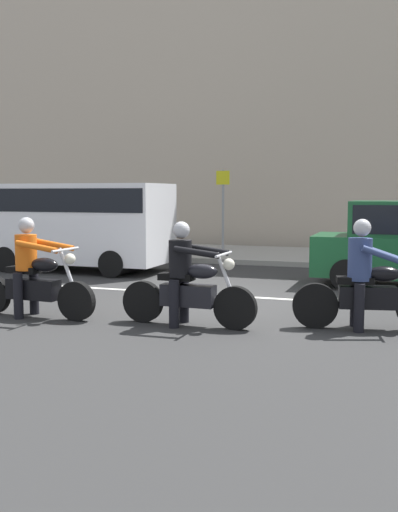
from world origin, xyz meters
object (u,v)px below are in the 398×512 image
object	(u,v)px
motorcycle_with_rider_black_leather	(187,283)
motorcycle_with_rider_orange_stripe	(33,276)
street_sign_post	(223,202)
parked_van_white	(76,220)
motorcycle_with_rider_denim_blue	(367,285)

from	to	relation	value
motorcycle_with_rider_black_leather	motorcycle_with_rider_orange_stripe	distance (m)	2.54
motorcycle_with_rider_black_leather	street_sign_post	world-z (taller)	street_sign_post
motorcycle_with_rider_black_leather	motorcycle_with_rider_orange_stripe	world-z (taller)	motorcycle_with_rider_orange_stripe
parked_van_white	motorcycle_with_rider_black_leather	bearing A→B (deg)	-46.08
motorcycle_with_rider_black_leather	street_sign_post	xyz separation A→B (m)	(-2.60, 10.34, 1.05)
motorcycle_with_rider_denim_blue	street_sign_post	bearing A→B (deg)	117.82
motorcycle_with_rider_orange_stripe	street_sign_post	bearing A→B (deg)	90.39
motorcycle_with_rider_denim_blue	parked_van_white	xyz separation A→B (m)	(-7.42, 4.46, 0.63)
street_sign_post	motorcycle_with_rider_denim_blue	bearing A→B (deg)	-62.18
motorcycle_with_rider_denim_blue	motorcycle_with_rider_black_leather	bearing A→B (deg)	-166.15
motorcycle_with_rider_denim_blue	parked_van_white	bearing A→B (deg)	149.00
parked_van_white	motorcycle_with_rider_denim_blue	bearing A→B (deg)	-31.00
parked_van_white	street_sign_post	distance (m)	5.75
motorcycle_with_rider_denim_blue	parked_van_white	distance (m)	8.68
motorcycle_with_rider_black_leather	street_sign_post	distance (m)	10.71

